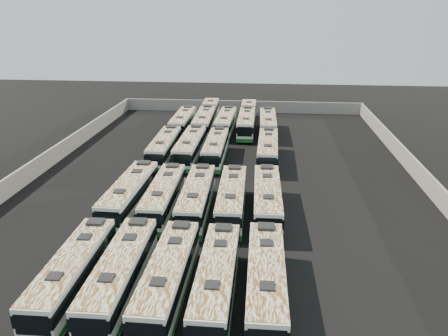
# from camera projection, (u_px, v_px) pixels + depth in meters

# --- Properties ---
(ground) EXTENTS (140.00, 140.00, 0.00)m
(ground) POSITION_uv_depth(u_px,v_px,m) (223.00, 184.00, 49.75)
(ground) COLOR black
(ground) RESTS_ON ground
(perimeter_wall) EXTENTS (45.20, 73.20, 2.20)m
(perimeter_wall) POSITION_uv_depth(u_px,v_px,m) (223.00, 175.00, 49.37)
(perimeter_wall) COLOR slate
(perimeter_wall) RESTS_ON ground
(bus_front_far_left) EXTENTS (2.61, 11.54, 3.24)m
(bus_front_far_left) POSITION_uv_depth(u_px,v_px,m) (73.00, 273.00, 30.31)
(bus_front_far_left) COLOR silver
(bus_front_far_left) RESTS_ON ground
(bus_front_left) EXTENTS (2.67, 11.78, 3.31)m
(bus_front_left) POSITION_uv_depth(u_px,v_px,m) (121.00, 274.00, 30.11)
(bus_front_left) COLOR silver
(bus_front_left) RESTS_ON ground
(bus_front_center) EXTENTS (2.54, 11.64, 3.27)m
(bus_front_center) POSITION_uv_depth(u_px,v_px,m) (168.00, 278.00, 29.73)
(bus_front_center) COLOR silver
(bus_front_center) RESTS_ON ground
(bus_front_right) EXTENTS (2.45, 11.49, 3.24)m
(bus_front_right) POSITION_uv_depth(u_px,v_px,m) (217.00, 280.00, 29.45)
(bus_front_right) COLOR silver
(bus_front_right) RESTS_ON ground
(bus_front_far_right) EXTENTS (2.65, 11.86, 3.33)m
(bus_front_far_right) POSITION_uv_depth(u_px,v_px,m) (266.00, 281.00, 29.28)
(bus_front_far_right) COLOR silver
(bus_front_far_right) RESTS_ON ground
(bus_midfront_far_left) EXTENTS (2.83, 12.07, 3.39)m
(bus_midfront_far_left) POSITION_uv_depth(u_px,v_px,m) (130.00, 194.00, 42.71)
(bus_midfront_far_left) COLOR silver
(bus_midfront_far_left) RESTS_ON ground
(bus_midfront_left) EXTENTS (2.61, 11.53, 3.24)m
(bus_midfront_left) POSITION_uv_depth(u_px,v_px,m) (164.00, 196.00, 42.45)
(bus_midfront_left) COLOR silver
(bus_midfront_left) RESTS_ON ground
(bus_midfront_center) EXTENTS (2.71, 11.76, 3.30)m
(bus_midfront_center) POSITION_uv_depth(u_px,v_px,m) (197.00, 198.00, 41.99)
(bus_midfront_center) COLOR silver
(bus_midfront_center) RESTS_ON ground
(bus_midfront_right) EXTENTS (2.66, 11.60, 3.26)m
(bus_midfront_right) POSITION_uv_depth(u_px,v_px,m) (232.00, 199.00, 41.87)
(bus_midfront_right) COLOR silver
(bus_midfront_right) RESTS_ON ground
(bus_midfront_far_right) EXTENTS (2.78, 11.95, 3.35)m
(bus_midfront_far_right) POSITION_uv_depth(u_px,v_px,m) (267.00, 200.00, 41.61)
(bus_midfront_far_right) COLOR silver
(bus_midfront_far_right) RESTS_ON ground
(bus_midback_far_left) EXTENTS (2.67, 11.73, 3.29)m
(bus_midback_far_left) POSITION_uv_depth(u_px,v_px,m) (164.00, 147.00, 57.19)
(bus_midback_far_left) COLOR silver
(bus_midback_far_left) RESTS_ON ground
(bus_midback_left) EXTENTS (2.63, 12.01, 3.38)m
(bus_midback_left) POSITION_uv_depth(u_px,v_px,m) (190.00, 147.00, 57.06)
(bus_midback_left) COLOR silver
(bus_midback_left) RESTS_ON ground
(bus_midback_center) EXTENTS (2.47, 11.53, 3.25)m
(bus_midback_center) POSITION_uv_depth(u_px,v_px,m) (216.00, 149.00, 56.68)
(bus_midback_center) COLOR silver
(bus_midback_center) RESTS_ON ground
(bus_midback_far_right) EXTENTS (2.66, 11.78, 3.31)m
(bus_midback_far_right) POSITION_uv_depth(u_px,v_px,m) (268.00, 150.00, 56.00)
(bus_midback_far_right) COLOR silver
(bus_midback_far_right) RESTS_ON ground
(bus_back_far_left) EXTENTS (2.50, 11.69, 3.29)m
(bus_back_far_left) POSITION_uv_depth(u_px,v_px,m) (183.00, 122.00, 69.54)
(bus_back_far_left) COLOR silver
(bus_back_far_left) RESTS_ON ground
(bus_back_left) EXTENTS (2.95, 18.80, 3.40)m
(bus_back_left) POSITION_uv_depth(u_px,v_px,m) (206.00, 118.00, 72.30)
(bus_back_left) COLOR silver
(bus_back_left) RESTS_ON ground
(bus_back_center) EXTENTS (2.70, 11.78, 3.31)m
(bus_back_center) POSITION_uv_depth(u_px,v_px,m) (225.00, 123.00, 69.15)
(bus_back_center) COLOR silver
(bus_back_center) RESTS_ON ground
(bus_back_right) EXTENTS (2.60, 18.36, 3.33)m
(bus_back_right) POSITION_uv_depth(u_px,v_px,m) (247.00, 119.00, 71.68)
(bus_back_right) COLOR silver
(bus_back_right) RESTS_ON ground
(bus_back_far_right) EXTENTS (2.67, 11.74, 3.30)m
(bus_back_far_right) POSITION_uv_depth(u_px,v_px,m) (268.00, 124.00, 68.37)
(bus_back_far_right) COLOR silver
(bus_back_far_right) RESTS_ON ground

